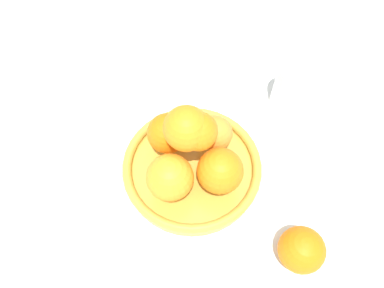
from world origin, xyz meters
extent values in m
plane|color=silver|center=(0.00, 0.00, 0.00)|extent=(4.00, 4.00, 0.00)
cylinder|color=gold|center=(0.00, 0.00, 0.01)|extent=(0.25, 0.25, 0.02)
torus|color=gold|center=(0.00, 0.00, 0.03)|extent=(0.26, 0.26, 0.02)
sphere|color=orange|center=(-0.04, 0.04, 0.08)|extent=(0.08, 0.08, 0.08)
sphere|color=orange|center=(-0.05, -0.04, 0.07)|extent=(0.07, 0.07, 0.07)
sphere|color=orange|center=(0.04, -0.05, 0.08)|extent=(0.08, 0.08, 0.08)
sphere|color=orange|center=(0.05, 0.04, 0.08)|extent=(0.08, 0.08, 0.08)
sphere|color=orange|center=(0.01, -0.01, 0.14)|extent=(0.08, 0.08, 0.08)
sphere|color=orange|center=(-0.01, -0.01, 0.14)|extent=(0.07, 0.07, 0.07)
sphere|color=orange|center=(-0.15, 0.19, 0.04)|extent=(0.08, 0.08, 0.08)
cylinder|color=white|center=(-0.23, -0.12, 0.06)|extent=(0.07, 0.07, 0.11)
camera|label=1|loc=(0.06, 0.32, 0.66)|focal=35.00mm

